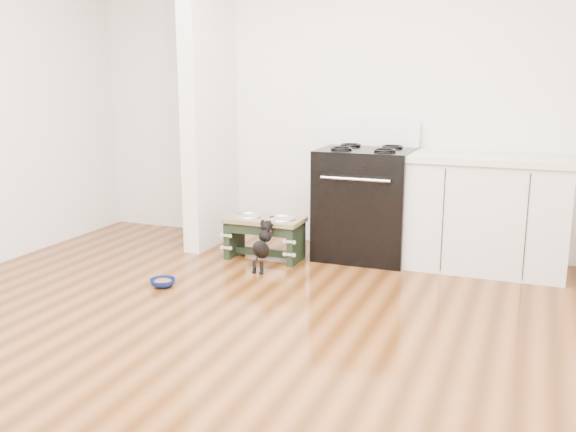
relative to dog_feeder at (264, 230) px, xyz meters
The scene contains 8 objects.
ground 1.86m from the dog_feeder, 73.86° to the right, with size 5.00×5.00×0.00m, color #46240C.
room_shell 2.30m from the dog_feeder, 73.86° to the right, with size 5.00×5.00×5.00m.
partition_wall 1.32m from the dog_feeder, 153.77° to the left, with size 0.15×0.80×2.70m, color silver.
oven_range 0.88m from the dog_feeder, 26.75° to the left, with size 0.76×0.69×1.14m.
cabinet_run 1.80m from the dog_feeder, 13.02° to the left, with size 1.24×0.64×0.91m.
dog_feeder is the anchor object (origin of this frame).
puppy 0.32m from the dog_feeder, 68.85° to the right, with size 0.11×0.33×0.39m.
floor_bowl 1.05m from the dog_feeder, 113.35° to the right, with size 0.19×0.19×0.06m.
Camera 1 is at (1.57, -2.99, 1.52)m, focal length 40.00 mm.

